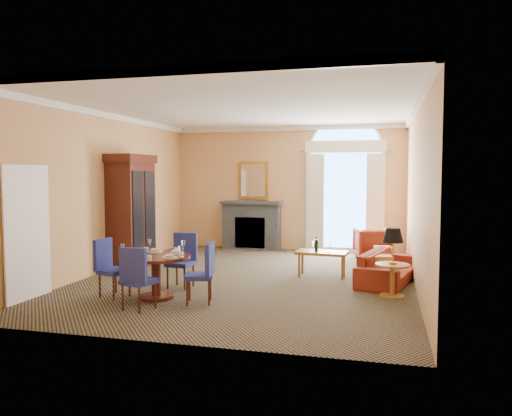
% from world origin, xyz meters
% --- Properties ---
extents(ground, '(7.50, 7.50, 0.00)m').
position_xyz_m(ground, '(0.00, 0.00, 0.00)').
color(ground, '#101034').
rests_on(ground, ground).
extents(room_envelope, '(6.04, 7.52, 3.45)m').
position_xyz_m(room_envelope, '(-0.03, 0.67, 2.51)').
color(room_envelope, '#E0A96B').
rests_on(room_envelope, ground).
extents(armoire, '(0.68, 1.21, 2.38)m').
position_xyz_m(armoire, '(-2.72, 0.46, 1.15)').
color(armoire, '#37130C').
rests_on(armoire, ground).
extents(dining_table, '(1.10, 1.10, 0.89)m').
position_xyz_m(dining_table, '(-1.03, -1.86, 0.53)').
color(dining_table, '#37130C').
rests_on(dining_table, ground).
extents(dining_chair_north, '(0.45, 0.47, 0.94)m').
position_xyz_m(dining_chair_north, '(-0.95, -0.96, 0.53)').
color(dining_chair_north, navy).
rests_on(dining_chair_north, ground).
extents(dining_chair_south, '(0.52, 0.52, 0.94)m').
position_xyz_m(dining_chair_south, '(-0.98, -2.61, 0.53)').
color(dining_chair_south, navy).
rests_on(dining_chair_south, ground).
extents(dining_chair_east, '(0.52, 0.52, 0.94)m').
position_xyz_m(dining_chair_east, '(-0.18, -1.97, 0.53)').
color(dining_chair_east, navy).
rests_on(dining_chair_east, ground).
extents(dining_chair_west, '(0.53, 0.53, 0.94)m').
position_xyz_m(dining_chair_west, '(-1.81, -1.94, 0.53)').
color(dining_chair_west, navy).
rests_on(dining_chair_west, ground).
extents(sofa, '(1.19, 2.05, 0.56)m').
position_xyz_m(sofa, '(2.55, 0.27, 0.28)').
color(sofa, maroon).
rests_on(sofa, ground).
extents(armchair, '(0.95, 0.97, 0.73)m').
position_xyz_m(armchair, '(2.21, 2.70, 0.36)').
color(armchair, maroon).
rests_on(armchair, ground).
extents(coffee_table, '(1.01, 0.62, 0.80)m').
position_xyz_m(coffee_table, '(1.31, 0.49, 0.45)').
color(coffee_table, '#AA7733').
rests_on(coffee_table, ground).
extents(side_table, '(0.54, 0.54, 1.09)m').
position_xyz_m(side_table, '(2.60, -0.84, 0.70)').
color(side_table, '#AA7733').
rests_on(side_table, ground).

